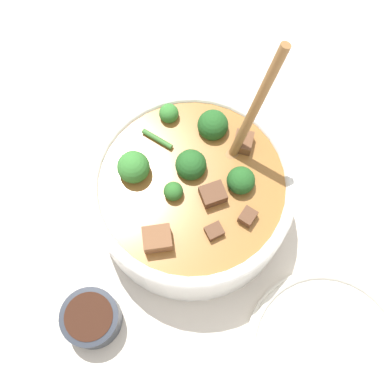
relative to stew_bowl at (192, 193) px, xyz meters
name	(u,v)px	position (x,y,z in m)	size (l,w,h in m)	color
ground_plane	(192,209)	(0.00, 0.00, -0.06)	(4.00, 4.00, 0.00)	silver
stew_bowl	(192,193)	(0.00, 0.00, 0.00)	(0.28, 0.28, 0.29)	white
condiment_bowl	(91,318)	(-0.20, -0.07, -0.04)	(0.08, 0.08, 0.04)	#232833
empty_plate	(327,352)	(0.05, -0.27, -0.05)	(0.22, 0.22, 0.02)	silver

